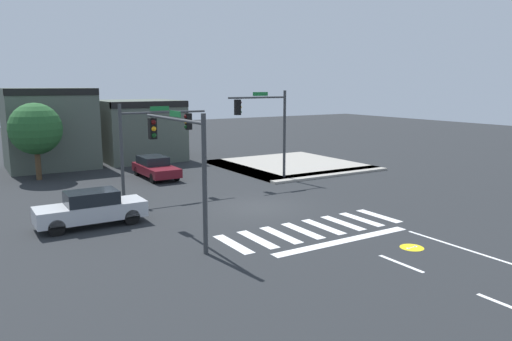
{
  "coord_description": "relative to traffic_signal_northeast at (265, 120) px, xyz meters",
  "views": [
    {
      "loc": [
        -13.02,
        -20.8,
        6.25
      ],
      "look_at": [
        0.39,
        0.89,
        1.76
      ],
      "focal_mm": 34.33,
      "sensor_mm": 36.0,
      "label": 1
    }
  ],
  "objects": [
    {
      "name": "crosswalk_near",
      "position": [
        -3.95,
        -10.06,
        -4.02
      ],
      "size": [
        8.52,
        2.65,
        0.01
      ],
      "color": "silver",
      "rests_on": "ground_plane"
    },
    {
      "name": "lane_markings",
      "position": [
        -2.85,
        -17.58,
        -4.02
      ],
      "size": [
        6.8,
        20.25,
        0.01
      ],
      "color": "white",
      "rests_on": "ground_plane"
    },
    {
      "name": "storefront_row",
      "position": [
        -7.29,
        13.39,
        -1.27
      ],
      "size": [
        13.28,
        6.58,
        5.99
      ],
      "color": "#4C564C",
      "rests_on": "ground_plane"
    },
    {
      "name": "ground_plane",
      "position": [
        -3.95,
        -5.56,
        -4.03
      ],
      "size": [
        120.0,
        120.0,
        0.0
      ],
      "primitive_type": "plane",
      "color": "#232628"
    },
    {
      "name": "traffic_signal_northeast",
      "position": [
        0.0,
        0.0,
        0.0
      ],
      "size": [
        4.27,
        0.32,
        5.88
      ],
      "rotation": [
        0.0,
        0.0,
        3.14
      ],
      "color": "#383A3D",
      "rests_on": "ground_plane"
    },
    {
      "name": "car_silver",
      "position": [
        -12.1,
        -4.5,
        -3.22
      ],
      "size": [
        4.71,
        1.7,
        1.6
      ],
      "color": "#B7BABF",
      "rests_on": "ground_plane"
    },
    {
      "name": "traffic_signal_northwest",
      "position": [
        -7.46,
        -0.08,
        -0.45
      ],
      "size": [
        5.11,
        0.32,
        5.22
      ],
      "color": "#383A3D",
      "rests_on": "ground_plane"
    },
    {
      "name": "traffic_signal_southwest",
      "position": [
        -9.36,
        -8.04,
        -0.32
      ],
      "size": [
        0.32,
        5.92,
        5.24
      ],
      "rotation": [
        0.0,
        0.0,
        1.57
      ],
      "color": "#383A3D",
      "rests_on": "ground_plane"
    },
    {
      "name": "roadside_tree",
      "position": [
        -12.45,
        8.44,
        -0.64
      ],
      "size": [
        3.39,
        3.39,
        5.1
      ],
      "color": "#4C3823",
      "rests_on": "ground_plane"
    },
    {
      "name": "bike_detector_marking",
      "position": [
        -2.25,
        -14.08,
        -4.02
      ],
      "size": [
        0.92,
        0.92,
        0.01
      ],
      "color": "yellow",
      "rests_on": "ground_plane"
    },
    {
      "name": "car_maroon",
      "position": [
        -5.61,
        5.05,
        -3.3
      ],
      "size": [
        1.85,
        4.71,
        1.42
      ],
      "rotation": [
        0.0,
        0.0,
        -1.57
      ],
      "color": "maroon",
      "rests_on": "ground_plane"
    },
    {
      "name": "curb_corner_northeast",
      "position": [
        4.54,
        3.86,
        -3.95
      ],
      "size": [
        10.0,
        10.6,
        0.15
      ],
      "color": "#9E998E",
      "rests_on": "ground_plane"
    }
  ]
}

